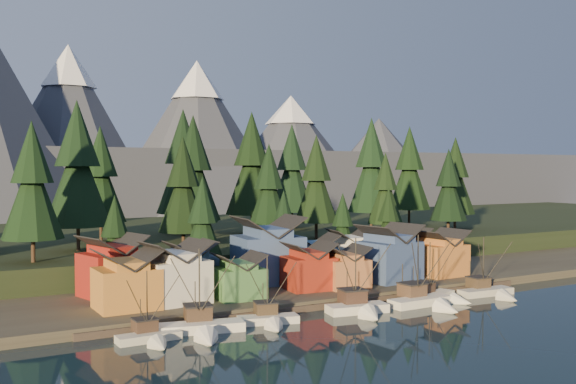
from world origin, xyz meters
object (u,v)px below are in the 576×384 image
house_back_0 (112,264)px  boat_4 (426,292)px  boat_2 (270,310)px  house_back_1 (190,266)px  house_front_1 (175,270)px  boat_6 (491,285)px  house_front_0 (127,278)px  boat_0 (151,328)px  boat_1 (202,318)px  boat_3 (360,297)px  boat_5 (439,289)px

house_back_0 → boat_4: bearing=-45.2°
house_back_0 → boat_2: bearing=-70.8°
house_back_1 → house_front_1: bearing=-127.0°
boat_6 → house_front_0: house_front_0 is taller
boat_4 → house_back_1: bearing=142.8°
boat_0 → boat_6: 60.33m
house_front_1 → house_back_1: size_ratio=1.15×
boat_6 → boat_1: bearing=-176.3°
boat_1 → boat_3: 25.45m
house_back_0 → house_back_1: 12.41m
boat_5 → house_back_1: house_back_1 is taller
boat_3 → boat_2: bearing=-173.4°
boat_3 → boat_6: (27.74, -0.06, -0.54)m
house_front_0 → house_back_0: bearing=85.8°
boat_1 → house_front_0: (-6.21, 13.90, 3.85)m
boat_1 → boat_3: boat_3 is taller
boat_3 → house_front_1: bearing=157.3°
boat_1 → boat_3: (25.44, -0.67, 0.36)m
boat_1 → house_back_1: (6.26, 20.79, 3.77)m
boat_6 → house_front_1: house_front_1 is taller
boat_4 → house_back_0: (-43.23, 26.30, 4.31)m
house_back_0 → boat_5: bearing=-39.7°
boat_2 → house_back_1: house_back_1 is taller
boat_3 → boat_6: boat_3 is taller
house_front_1 → house_back_1: bearing=46.7°
boat_4 → house_front_1: boat_4 is taller
house_front_0 → boat_4: bearing=-20.2°
house_front_0 → boat_0: bearing=-94.4°
boat_6 → house_front_0: bearing=170.7°
house_front_0 → house_front_1: bearing=5.0°
boat_3 → house_front_1: (-23.91, 15.34, 3.86)m
boat_4 → house_front_0: 46.75m
boat_0 → boat_6: (60.33, -0.16, 0.13)m
boat_5 → boat_0: bearing=164.5°
house_back_1 → boat_5: bearing=-27.6°
house_front_1 → house_back_1: house_front_1 is taller
house_front_0 → house_back_1: (12.47, 6.89, -0.08)m
boat_3 → boat_5: size_ratio=1.17×
boat_0 → boat_4: boat_4 is taller
boat_3 → house_back_0: size_ratio=1.19×
boat_6 → house_front_0: (-59.39, 14.63, 4.04)m
boat_5 → house_back_0: 54.08m
boat_3 → house_back_0: boat_3 is taller
boat_0 → boat_6: bearing=-1.5°
boat_5 → house_back_1: 41.84m
boat_3 → boat_5: 17.59m
house_front_0 → boat_6: bearing=-14.5°
boat_6 → boat_3: bearing=-175.6°
boat_4 → house_back_1: (-31.43, 22.51, 3.67)m
house_front_0 → house_front_1: size_ratio=0.89×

